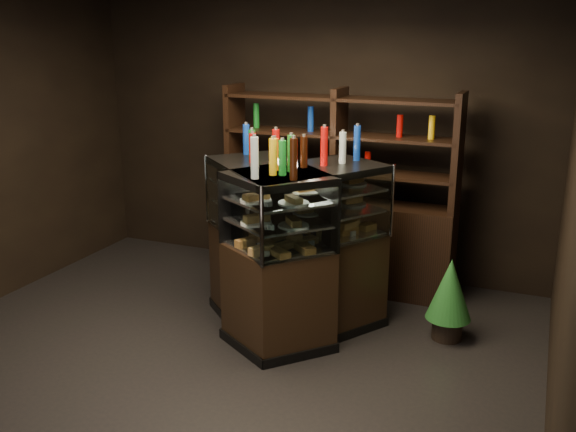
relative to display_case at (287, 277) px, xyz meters
The scene contains 7 objects.
ground 1.07m from the display_case, 112.79° to the right, with size 5.00×5.00×0.00m, color black.
room_shell 1.74m from the display_case, 112.79° to the right, with size 5.02×5.02×3.01m.
display_case is the anchor object (origin of this frame).
food_display 0.59m from the display_case, 82.62° to the right, with size 1.25×1.12×0.45m.
bottles_top 1.11m from the display_case, 97.38° to the left, with size 1.08×0.98×0.30m.
potted_conifer 1.37m from the display_case, 15.32° to the left, with size 0.38×0.38×0.81m.
back_shelving 1.18m from the display_case, 87.08° to the left, with size 2.34×0.45×2.00m.
Camera 1 is at (2.33, -3.85, 2.53)m, focal length 40.00 mm.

